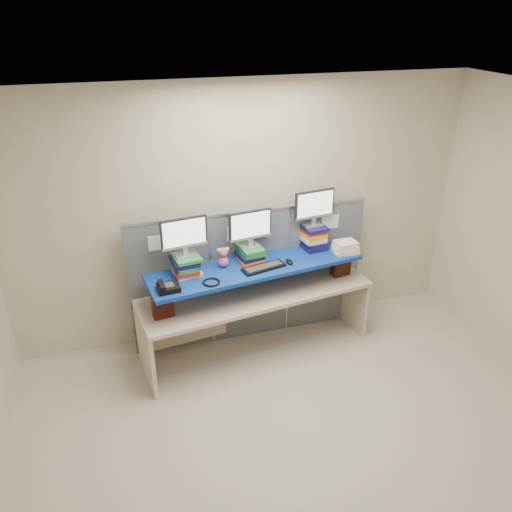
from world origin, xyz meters
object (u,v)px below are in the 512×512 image
object	(u,v)px
monitor_left	(184,235)
monitor_center	(250,227)
blue_board	(256,267)
desk_phone	(168,287)
keyboard	(264,267)
desk	(256,303)
monitor_right	(314,206)

from	to	relation	value
monitor_left	monitor_center	bearing A→B (deg)	-0.00
blue_board	desk_phone	bearing A→B (deg)	-172.74
keyboard	desk_phone	xyz separation A→B (m)	(-0.97, -0.15, 0.02)
desk_phone	monitor_center	bearing A→B (deg)	16.82
keyboard	desk_phone	world-z (taller)	desk_phone
blue_board	monitor_center	xyz separation A→B (m)	(-0.03, 0.12, 0.39)
desk	keyboard	world-z (taller)	keyboard
monitor_center	desk_phone	xyz separation A→B (m)	(-0.90, -0.36, -0.34)
desk	blue_board	world-z (taller)	blue_board
monitor_right	desk_phone	xyz separation A→B (m)	(-1.62, -0.46, -0.45)
desk	monitor_right	size ratio (longest dim) A/B	5.57
monitor_left	desk_phone	size ratio (longest dim) A/B	2.10
blue_board	keyboard	xyz separation A→B (m)	(0.05, -0.10, 0.03)
desk	blue_board	distance (m)	0.44
monitor_center	keyboard	bearing A→B (deg)	-77.94
desk_phone	blue_board	bearing A→B (deg)	9.78
monitor_center	monitor_right	world-z (taller)	monitor_right
desk	monitor_left	xyz separation A→B (m)	(-0.70, 0.03, 0.88)
monitor_right	keyboard	distance (m)	0.86
monitor_right	desk_phone	bearing A→B (deg)	-171.84
monitor_center	desk_phone	size ratio (longest dim) A/B	2.10
monitor_right	desk_phone	world-z (taller)	monitor_right
monitor_center	desk_phone	bearing A→B (deg)	-165.69
monitor_left	monitor_right	bearing A→B (deg)	-0.00
desk	monitor_center	world-z (taller)	monitor_center
desk_phone	desk	bearing A→B (deg)	9.78
monitor_left	monitor_center	xyz separation A→B (m)	(0.68, 0.09, -0.04)
monitor_left	monitor_right	world-z (taller)	monitor_right
blue_board	monitor_center	size ratio (longest dim) A/B	4.90
blue_board	monitor_right	bearing A→B (deg)	9.33
blue_board	monitor_left	distance (m)	0.83
monitor_left	desk	bearing A→B (deg)	-9.69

